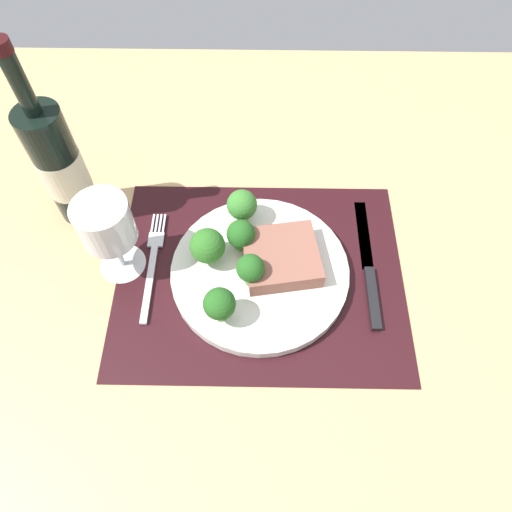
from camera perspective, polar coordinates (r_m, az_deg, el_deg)
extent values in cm
cube|color=tan|center=(73.27, 0.67, -2.89)|extent=(140.00, 110.00, 3.00)
cube|color=black|center=(71.83, 0.68, -2.24)|extent=(42.72, 33.99, 0.30)
cylinder|color=silver|center=(71.01, 0.69, -1.86)|extent=(26.31, 26.31, 1.60)
cube|color=#8C5647|center=(69.75, 3.26, -0.16)|extent=(12.12, 11.66, 2.91)
cylinder|color=#5B8942|center=(68.28, -0.41, -2.65)|extent=(1.65, 1.65, 2.17)
sphere|color=#235B1E|center=(65.87, -0.43, -1.45)|extent=(3.99, 3.99, 3.99)
cylinder|color=#5B8942|center=(70.96, -5.38, -0.05)|extent=(1.46, 1.46, 1.34)
sphere|color=#2D6B23|center=(68.57, -5.57, 1.22)|extent=(5.13, 5.13, 5.13)
cylinder|color=#5B8942|center=(71.87, -1.53, 1.51)|extent=(1.97, 1.97, 1.43)
sphere|color=#235B1E|center=(69.79, -1.58, 2.65)|extent=(4.23, 4.23, 4.23)
cylinder|color=#6B994C|center=(65.94, -3.97, -6.83)|extent=(1.66, 1.66, 2.06)
sphere|color=#235B1E|center=(63.33, -4.12, -5.70)|extent=(4.41, 4.41, 4.41)
cylinder|color=#6B994C|center=(74.75, -1.41, 4.80)|extent=(1.90, 1.90, 1.60)
sphere|color=#387A2D|center=(72.55, -1.45, 6.12)|extent=(4.65, 4.65, 4.65)
cube|color=silver|center=(72.30, -12.38, -3.23)|extent=(1.00, 13.00, 0.50)
cube|color=silver|center=(76.27, -11.62, 1.90)|extent=(2.40, 2.60, 0.40)
cube|color=silver|center=(78.19, -11.99, 3.79)|extent=(0.30, 3.60, 0.35)
cube|color=silver|center=(78.06, -11.56, 3.79)|extent=(0.30, 3.60, 0.35)
cube|color=silver|center=(77.94, -11.12, 3.79)|extent=(0.30, 3.60, 0.35)
cube|color=silver|center=(77.82, -10.69, 3.79)|extent=(0.30, 3.60, 0.35)
cube|color=black|center=(71.45, 13.95, -4.85)|extent=(1.40, 10.00, 0.80)
cube|color=silver|center=(77.48, 12.95, 2.63)|extent=(1.80, 13.00, 0.30)
cylinder|color=black|center=(76.62, -21.99, 9.81)|extent=(6.48, 6.48, 20.19)
cylinder|color=beige|center=(77.31, -21.75, 9.31)|extent=(6.61, 6.61, 7.06)
cylinder|color=black|center=(67.57, -26.08, 17.89)|extent=(2.22, 2.22, 8.77)
cylinder|color=black|center=(64.81, -27.91, 21.28)|extent=(2.40, 2.40, 1.60)
cylinder|color=silver|center=(75.45, -15.34, -0.88)|extent=(6.92, 6.92, 0.40)
cylinder|color=silver|center=(72.39, -16.00, 0.66)|extent=(0.80, 0.80, 7.10)
cylinder|color=silver|center=(66.98, -17.37, 3.84)|extent=(7.62, 7.62, 6.60)
cylinder|color=#560C19|center=(68.31, -17.01, 2.99)|extent=(6.71, 6.71, 3.17)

